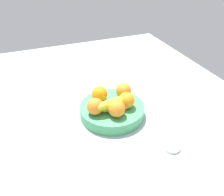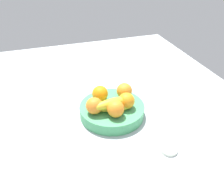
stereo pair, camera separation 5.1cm
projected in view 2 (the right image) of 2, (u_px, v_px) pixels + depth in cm
name	position (u px, v px, depth cm)	size (l,w,h in cm)	color
ground_plane	(107.00, 120.00, 104.74)	(180.00, 140.00, 3.00)	#ACB4B9
fruit_bowl	(112.00, 110.00, 103.78)	(27.79, 27.79, 4.85)	#46A367
orange_front_left	(100.00, 94.00, 104.02)	(6.91, 6.91, 6.91)	orange
orange_front_right	(94.00, 106.00, 96.52)	(6.91, 6.91, 6.91)	orange
orange_center	(116.00, 109.00, 94.77)	(6.91, 6.91, 6.91)	orange
orange_back_left	(126.00, 101.00, 99.43)	(6.91, 6.91, 6.91)	orange
orange_back_right	(124.00, 91.00, 106.02)	(6.91, 6.91, 6.91)	orange
banana_bunch	(112.00, 105.00, 97.58)	(7.42, 17.54, 6.20)	yellow
jar_lid	(169.00, 150.00, 87.01)	(6.17, 6.17, 1.16)	silver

